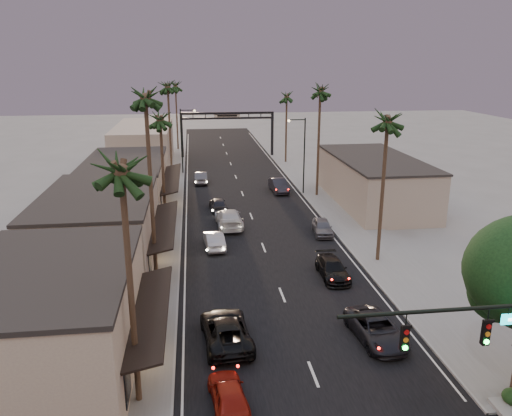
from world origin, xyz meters
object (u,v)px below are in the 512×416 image
object	(u,v)px
palm_ra	(388,116)
palm_ld	(168,84)
streetlight_right	(302,150)
streetlight_left	(183,136)
palm_far	(175,84)
traffic_signal	(501,342)
arch	(227,123)
palm_rb	(320,88)
palm_lb	(145,92)
palm_lc	(160,115)
oncoming_pickup	(226,330)
curbside_near	(376,329)
oncoming_silver	(214,240)
curbside_black	(333,269)
palm_la	(120,161)
palm_rc	(287,94)
oncoming_red	(229,394)

from	to	relation	value
palm_ra	palm_ld	bearing A→B (deg)	119.02
streetlight_right	palm_ra	world-z (taller)	palm_ra
streetlight_left	palm_ld	size ratio (longest dim) A/B	0.63
palm_far	traffic_signal	bearing A→B (deg)	-79.30
arch	palm_rb	size ratio (longest dim) A/B	1.07
traffic_signal	palm_ra	world-z (taller)	palm_ra
palm_lb	palm_rb	world-z (taller)	palm_lb
streetlight_left	palm_lc	world-z (taller)	palm_lc
palm_ld	palm_ra	xyz separation A→B (m)	(17.20, -31.00, -0.97)
oncoming_pickup	curbside_near	bearing A→B (deg)	170.01
traffic_signal	oncoming_pickup	bearing A→B (deg)	135.92
arch	palm_ld	size ratio (longest dim) A/B	1.07
palm_lb	oncoming_pickup	distance (m)	15.80
palm_far	streetlight_left	bearing A→B (deg)	-86.05
oncoming_silver	curbside_black	xyz separation A→B (m)	(8.34, -7.11, -0.03)
streetlight_left	palm_lc	size ratio (longest dim) A/B	0.74
palm_lc	curbside_near	size ratio (longest dim) A/B	2.45
streetlight_left	palm_far	bearing A→B (deg)	93.95
streetlight_left	palm_la	xyz separation A→B (m)	(-1.68, -49.00, 6.11)
palm_lb	palm_rc	xyz separation A→B (m)	(17.20, 42.00, -2.92)
palm_ra	palm_rb	distance (m)	20.02
oncoming_red	oncoming_pickup	bearing A→B (deg)	-98.79
palm_rb	palm_ra	bearing A→B (deg)	-90.00
palm_la	curbside_black	distance (m)	20.81
palm_la	arch	bearing A→B (deg)	81.97
palm_rb	palm_rc	size ratio (longest dim) A/B	1.16
curbside_near	traffic_signal	bearing A→B (deg)	-86.32
streetlight_left	palm_lb	bearing A→B (deg)	-92.67
streetlight_left	oncoming_silver	xyz separation A→B (m)	(2.75, -29.49, -4.63)
oncoming_pickup	oncoming_silver	distance (m)	14.94
palm_lb	palm_ld	xyz separation A→B (m)	(0.00, 33.00, -0.97)
oncoming_silver	palm_la	bearing A→B (deg)	72.56
streetlight_right	palm_far	xyz separation A→B (m)	(-15.22, 33.00, 6.11)
palm_far	curbside_near	xyz separation A→B (m)	(12.61, -65.24, -10.75)
oncoming_red	arch	bearing A→B (deg)	-100.20
oncoming_silver	palm_lb	bearing A→B (deg)	51.12
palm_rb	oncoming_silver	size ratio (longest dim) A/B	3.34
palm_ld	palm_ra	size ratio (longest dim) A/B	1.08
traffic_signal	palm_far	distance (m)	75.58
traffic_signal	oncoming_silver	distance (m)	26.78
palm_ra	oncoming_red	world-z (taller)	palm_ra
palm_lb	curbside_black	distance (m)	18.04
palm_la	oncoming_pickup	bearing A→B (deg)	46.09
streetlight_left	curbside_black	world-z (taller)	streetlight_left
streetlight_left	oncoming_silver	world-z (taller)	streetlight_left
oncoming_red	oncoming_pickup	size ratio (longest dim) A/B	0.71
arch	oncoming_red	size ratio (longest dim) A/B	3.88
palm_lc	palm_rb	distance (m)	19.07
traffic_signal	arch	xyz separation A→B (m)	(-5.69, 66.00, 0.45)
palm_lc	palm_lb	bearing A→B (deg)	-90.00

